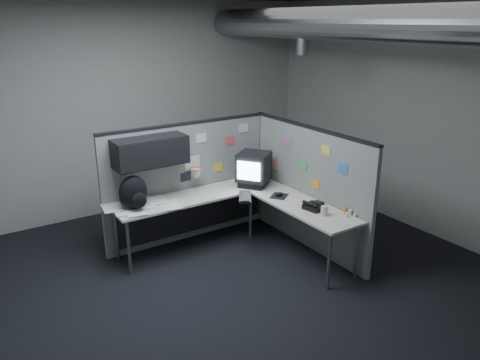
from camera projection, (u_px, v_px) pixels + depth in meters
room at (290, 95)px, 5.24m from camera, size 5.62×5.62×3.22m
partition_back at (180, 172)px, 6.15m from camera, size 2.44×0.42×1.63m
partition_right at (308, 187)px, 6.11m from camera, size 0.07×2.23×1.63m
desk at (227, 205)px, 6.06m from camera, size 2.31×2.11×0.73m
monitor at (254, 169)px, 6.37m from camera, size 0.56×0.56×0.46m
keyboard at (245, 197)px, 5.98m from camera, size 0.35×0.43×0.04m
mouse at (279, 195)px, 6.04m from camera, size 0.31×0.30×0.05m
phone at (314, 206)px, 5.62m from camera, size 0.24×0.26×0.11m
bottles at (349, 213)px, 5.44m from camera, size 0.12×0.17×0.08m
cup at (324, 211)px, 5.44m from camera, size 0.10×0.10×0.11m
papers at (141, 206)px, 5.70m from camera, size 0.91×0.64×0.02m
backpack at (134, 193)px, 5.57m from camera, size 0.39×0.38×0.42m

